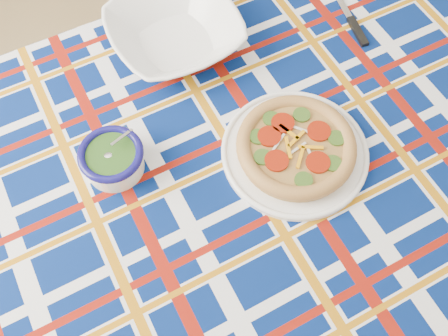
{
  "coord_description": "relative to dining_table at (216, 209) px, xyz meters",
  "views": [
    {
      "loc": [
        -0.37,
        -0.85,
        1.73
      ],
      "look_at": [
        -0.31,
        -0.38,
        0.84
      ],
      "focal_mm": 40.0,
      "sensor_mm": 36.0,
      "label": 1
    }
  ],
  "objects": [
    {
      "name": "floor",
      "position": [
        0.34,
        0.42,
        -0.73
      ],
      "size": [
        4.0,
        4.0,
        0.0
      ],
      "primitive_type": "plane",
      "color": "#95784D",
      "rests_on": "ground"
    },
    {
      "name": "dining_table",
      "position": [
        0.0,
        0.0,
        0.0
      ],
      "size": [
        2.0,
        1.63,
        0.81
      ],
      "rotation": [
        0.0,
        0.0,
        0.37
      ],
      "color": "brown",
      "rests_on": "floor"
    },
    {
      "name": "tablecloth",
      "position": [
        -0.0,
        0.0,
        0.03
      ],
      "size": [
        2.05,
        1.67,
        0.11
      ],
      "primitive_type": null,
      "rotation": [
        0.0,
        0.0,
        0.37
      ],
      "color": "#041957",
      "rests_on": "dining_table"
    },
    {
      "name": "main_focaccia_plate",
      "position": [
        0.17,
        0.07,
        0.11
      ],
      "size": [
        0.41,
        0.41,
        0.06
      ],
      "primitive_type": null,
      "rotation": [
        0.0,
        0.0,
        0.36
      ],
      "color": "#A37539",
      "rests_on": "tablecloth"
    },
    {
      "name": "pesto_bowl",
      "position": [
        -0.2,
        0.08,
        0.12
      ],
      "size": [
        0.16,
        0.16,
        0.08
      ],
      "primitive_type": null,
      "rotation": [
        0.0,
        0.0,
        0.24
      ],
      "color": "#193A0F",
      "rests_on": "tablecloth"
    },
    {
      "name": "serving_bowl",
      "position": [
        -0.05,
        0.4,
        0.12
      ],
      "size": [
        0.39,
        0.39,
        0.07
      ],
      "primitive_type": "imported",
      "rotation": [
        0.0,
        0.0,
        0.4
      ],
      "color": "white",
      "rests_on": "tablecloth"
    },
    {
      "name": "table_knife",
      "position": [
        0.37,
        0.48,
        0.09
      ],
      "size": [
        0.06,
        0.23,
        0.01
      ],
      "primitive_type": null,
      "rotation": [
        0.0,
        0.0,
        1.74
      ],
      "color": "silver",
      "rests_on": "tablecloth"
    }
  ]
}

